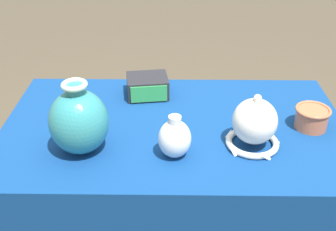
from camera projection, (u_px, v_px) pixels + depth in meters
The scene contains 6 objects.
display_table at pixel (174, 142), 1.58m from camera, with size 1.27×0.77×0.68m.
vase_tall_bulbous at pixel (79, 121), 1.37m from camera, with size 0.20×0.20×0.25m.
vase_dome_bell at pixel (254, 125), 1.41m from camera, with size 0.19×0.20×0.20m.
mosaic_tile_box at pixel (147, 86), 1.74m from camera, with size 0.18×0.16×0.08m.
cup_wide_terracotta at pixel (312, 117), 1.53m from camera, with size 0.13×0.13×0.08m.
jar_round_porcelain at pixel (174, 138), 1.36m from camera, with size 0.11×0.11×0.15m.
Camera 1 is at (-0.01, -1.33, 1.51)m, focal length 45.00 mm.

